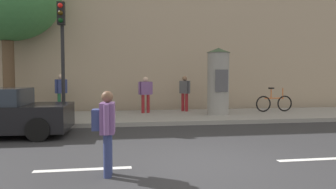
% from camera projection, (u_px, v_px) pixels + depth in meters
% --- Properties ---
extents(ground_plane, '(80.00, 80.00, 0.00)m').
position_uv_depth(ground_plane, '(207.00, 164.00, 6.41)').
color(ground_plane, '#2B2B2D').
extents(sidewalk_curb, '(36.00, 4.00, 0.15)m').
position_uv_depth(sidewalk_curb, '(161.00, 117.00, 13.31)').
color(sidewalk_curb, gray).
rests_on(sidewalk_curb, ground_plane).
extents(lane_markings, '(25.80, 0.16, 0.01)m').
position_uv_depth(lane_markings, '(207.00, 164.00, 6.41)').
color(lane_markings, silver).
rests_on(lane_markings, ground_plane).
extents(building_backdrop, '(36.00, 5.00, 11.44)m').
position_uv_depth(building_backdrop, '(148.00, 5.00, 17.92)').
color(building_backdrop, tan).
rests_on(building_backdrop, ground_plane).
extents(traffic_light, '(0.24, 0.45, 4.06)m').
position_uv_depth(traffic_light, '(62.00, 42.00, 10.85)').
color(traffic_light, black).
rests_on(traffic_light, sidewalk_curb).
extents(poster_column, '(0.98, 0.98, 2.77)m').
position_uv_depth(poster_column, '(218.00, 81.00, 13.44)').
color(poster_column, gray).
rests_on(poster_column, sidewalk_curb).
extents(pedestrian_in_light_jacket, '(0.40, 0.59, 1.49)m').
position_uv_depth(pedestrian_in_light_jacket, '(106.00, 126.00, 5.61)').
color(pedestrian_in_light_jacket, navy).
rests_on(pedestrian_in_light_jacket, ground_plane).
extents(pedestrian_with_bag, '(0.64, 0.48, 1.58)m').
position_uv_depth(pedestrian_with_bag, '(145.00, 91.00, 14.04)').
color(pedestrian_with_bag, maroon).
rests_on(pedestrian_with_bag, sidewalk_curb).
extents(pedestrian_in_dark_shirt, '(0.49, 0.50, 1.69)m').
position_uv_depth(pedestrian_in_dark_shirt, '(61.00, 90.00, 14.09)').
color(pedestrian_in_dark_shirt, '#1E5938').
rests_on(pedestrian_in_dark_shirt, sidewalk_curb).
extents(pedestrian_with_backpack, '(0.46, 0.50, 1.61)m').
position_uv_depth(pedestrian_with_backpack, '(185.00, 91.00, 14.70)').
color(pedestrian_with_backpack, maroon).
rests_on(pedestrian_with_backpack, sidewalk_curb).
extents(bicycle_leaning, '(1.77, 0.14, 1.09)m').
position_uv_depth(bicycle_leaning, '(274.00, 103.00, 14.55)').
color(bicycle_leaning, black).
rests_on(bicycle_leaning, sidewalk_curb).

